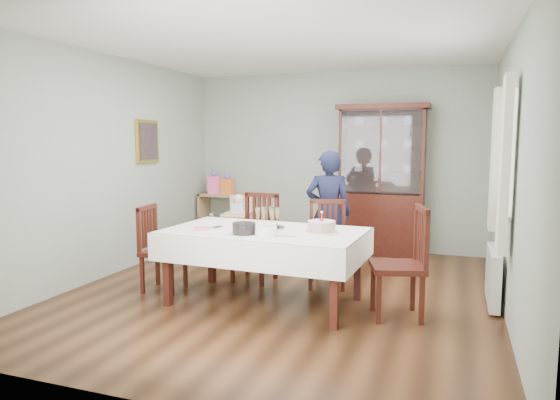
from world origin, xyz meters
The scene contains 25 objects.
floor centered at (0.00, 0.00, 0.00)m, with size 5.00×5.00×0.00m, color #593319.
room_shell centered at (0.00, 0.53, 1.70)m, with size 5.00×5.00×5.00m.
dining_table centered at (-0.05, -0.40, 0.38)m, with size 2.05×1.24×0.76m.
china_cabinet centered at (0.75, 2.26, 1.12)m, with size 1.30×0.48×2.18m.
sideboard centered at (-1.75, 2.28, 0.40)m, with size 0.90×0.38×0.80m.
picture_frame centered at (-2.22, 0.80, 1.65)m, with size 0.04×0.48×0.58m, color gold.
window centered at (2.22, 0.30, 1.55)m, with size 0.04×1.02×1.22m, color white.
curtain_left centered at (2.16, -0.32, 1.45)m, with size 0.07×0.30×1.55m, color silver.
curtain_right centered at (2.16, 0.92, 1.45)m, with size 0.07×0.30×1.55m, color silver.
radiator centered at (2.16, 0.30, 0.30)m, with size 0.10×0.80×0.55m, color white.
chair_far_left centered at (-0.46, 0.34, 0.31)m, with size 0.50×0.50×1.03m.
chair_far_right centered at (0.41, 0.40, 0.29)m, with size 0.53×0.53×0.98m.
chair_end_left centered at (-1.28, -0.37, 0.28)m, with size 0.46×0.46×0.95m.
chair_end_right centered at (1.30, -0.37, 0.31)m, with size 0.59×0.59×1.05m.
woman centered at (0.29, 0.93, 0.77)m, with size 0.56×0.37×1.55m, color black.
high_chair centered at (-0.93, 0.93, 0.37)m, with size 0.46×0.46×0.96m.
champagne_tray centered at (-0.04, -0.33, 0.83)m, with size 0.35×0.35×0.21m.
birthday_cake centered at (0.54, -0.36, 0.82)m, with size 0.32×0.32×0.22m.
plate_stack_dark centered at (-0.16, -0.66, 0.81)m, with size 0.23×0.23×0.11m, color black.
plate_stack_white centered at (0.07, -0.67, 0.80)m, with size 0.21×0.21×0.09m, color white.
napkin_stack centered at (-0.65, -0.60, 0.77)m, with size 0.15×0.15×0.02m, color #FF5D9F.
cutlery centered at (-0.60, -0.42, 0.77)m, with size 0.10×0.14×0.01m, color silver, non-canonical shape.
cake_knife centered at (0.23, -0.67, 0.77)m, with size 0.29×0.03×0.01m, color silver.
gift_bag_pink centered at (-1.96, 2.26, 0.97)m, with size 0.24×0.20×0.39m.
gift_bag_orange centered at (-1.72, 2.26, 0.95)m, with size 0.19×0.14×0.35m.
Camera 1 is at (1.76, -5.04, 1.66)m, focal length 32.00 mm.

